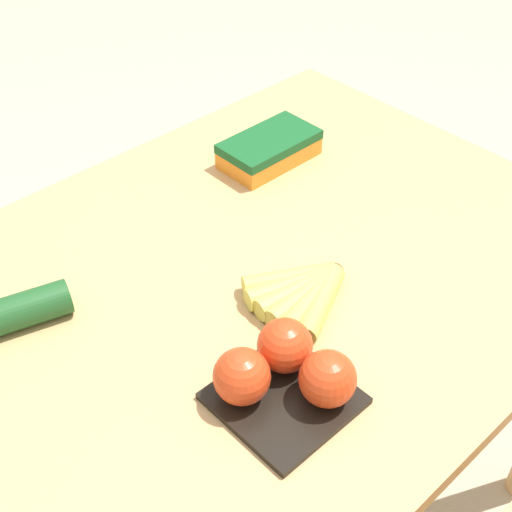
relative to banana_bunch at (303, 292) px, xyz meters
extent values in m
cube|color=tan|center=(0.01, -0.10, -0.03)|extent=(1.15, 0.86, 0.03)
cylinder|color=tan|center=(-0.51, -0.47, -0.42)|extent=(0.06, 0.06, 0.74)
sphere|color=brown|center=(-0.07, 0.00, 0.00)|extent=(0.03, 0.03, 0.03)
cylinder|color=#CCC651|center=(0.00, -0.03, 0.00)|extent=(0.14, 0.10, 0.03)
cylinder|color=#CCC651|center=(0.00, -0.02, 0.00)|extent=(0.15, 0.08, 0.03)
cylinder|color=#CCC651|center=(0.01, -0.01, 0.00)|extent=(0.15, 0.05, 0.03)
cylinder|color=#CCC651|center=(0.01, 0.01, 0.00)|extent=(0.15, 0.04, 0.03)
cylinder|color=#CCC651|center=(0.00, 0.02, 0.00)|extent=(0.15, 0.07, 0.03)
cylinder|color=#CCC651|center=(0.00, 0.03, 0.00)|extent=(0.15, 0.09, 0.03)
cube|color=black|center=(0.15, 0.11, -0.01)|extent=(0.17, 0.17, 0.01)
sphere|color=red|center=(0.12, 0.08, 0.03)|extent=(0.08, 0.08, 0.08)
sphere|color=red|center=(0.19, 0.08, 0.03)|extent=(0.08, 0.08, 0.08)
sphere|color=red|center=(0.12, 0.15, 0.03)|extent=(0.08, 0.08, 0.08)
cube|color=orange|center=(-0.23, -0.31, 0.01)|extent=(0.19, 0.10, 0.05)
cube|color=#145123|center=(-0.23, -0.31, 0.03)|extent=(0.19, 0.10, 0.02)
camera|label=1|loc=(0.58, 0.52, 0.74)|focal=50.00mm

